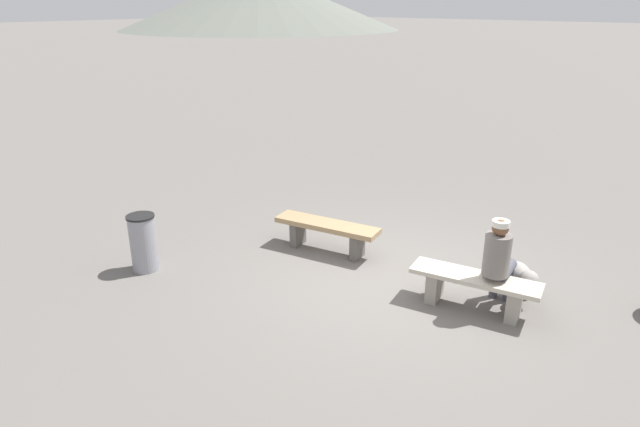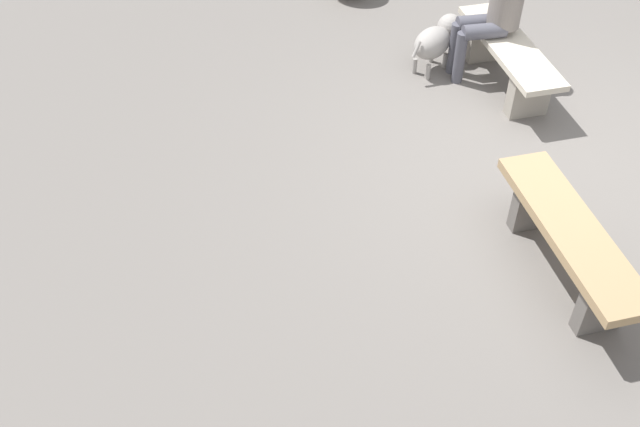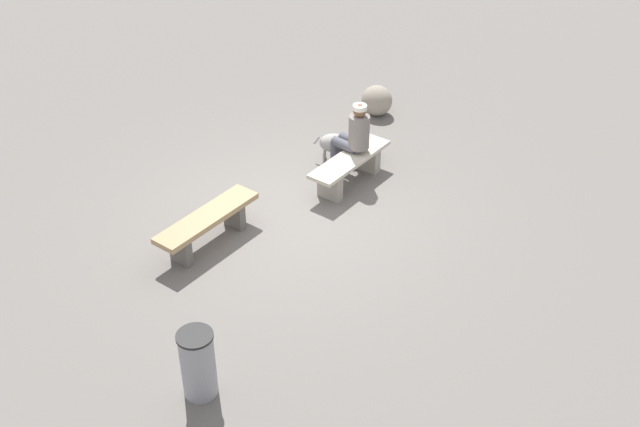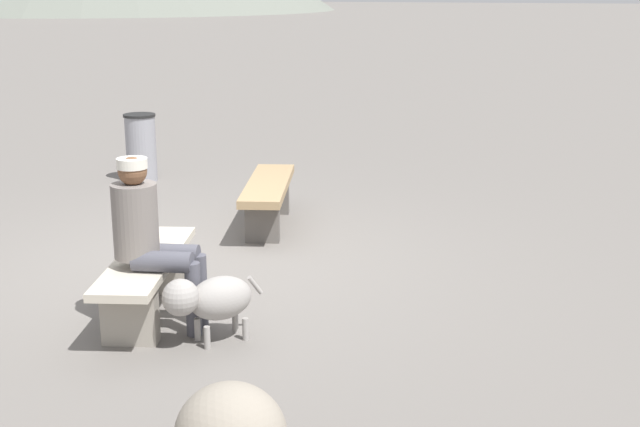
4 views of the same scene
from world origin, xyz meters
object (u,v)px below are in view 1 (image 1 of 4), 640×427
bench_left (327,230)px  dog (521,276)px  bench_right (474,287)px  seated_person (498,258)px  trash_bin (143,243)px

bench_left → dog: dog is taller
bench_left → bench_right: size_ratio=1.03×
bench_left → seated_person: seated_person is taller
bench_right → trash_bin: 4.61m
dog → bench_right: bearing=-74.2°
seated_person → trash_bin: seated_person is taller
dog → trash_bin: (-4.45, -2.71, 0.10)m
dog → trash_bin: 5.22m
trash_bin → dog: bearing=31.4°
bench_left → dog: bearing=-1.6°
bench_right → seated_person: bearing=22.6°
bench_right → dog: 0.72m
bench_right → trash_bin: trash_bin is taller
bench_left → bench_right: 2.51m
bench_right → trash_bin: (-4.11, -2.08, 0.11)m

